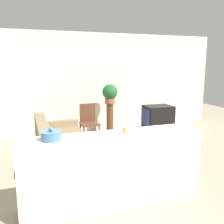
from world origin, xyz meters
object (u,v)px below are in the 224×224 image
(couch, at_px, (62,148))
(potted_plant, at_px, (110,93))
(wooden_chair, at_px, (89,120))
(decorative_bowl, at_px, (51,136))
(television, at_px, (158,117))

(couch, distance_m, potted_plant, 2.35)
(wooden_chair, bearing_deg, potted_plant, 24.61)
(couch, bearing_deg, wooden_chair, 56.01)
(wooden_chair, xyz_separation_m, decorative_bowl, (-1.21, -2.95, 0.55))
(wooden_chair, xyz_separation_m, potted_plant, (0.66, 0.30, 0.62))
(wooden_chair, height_order, potted_plant, potted_plant)
(television, height_order, wooden_chair, television)
(potted_plant, bearing_deg, wooden_chair, -155.39)
(potted_plant, height_order, decorative_bowl, potted_plant)
(couch, xyz_separation_m, wooden_chair, (0.87, 1.29, 0.19))
(potted_plant, bearing_deg, television, -59.61)
(television, xyz_separation_m, wooden_chair, (-1.40, 0.95, -0.18))
(television, xyz_separation_m, decorative_bowl, (-2.60, -2.00, 0.37))
(couch, height_order, television, television)
(couch, height_order, potted_plant, potted_plant)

